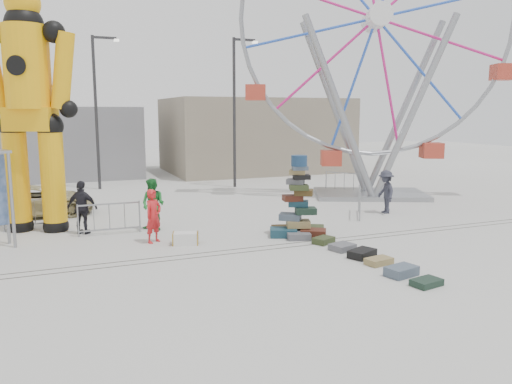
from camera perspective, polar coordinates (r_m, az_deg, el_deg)
name	(u,v)px	position (r m, az deg, el deg)	size (l,w,h in m)	color
ground	(287,254)	(14.73, 3.59, -7.05)	(90.00, 90.00, 0.00)	#9E9E99
track_line_near	(279,248)	(15.25, 2.61, -6.45)	(40.00, 0.04, 0.01)	#47443F
track_line_far	(273,245)	(15.60, 2.00, -6.09)	(40.00, 0.04, 0.01)	#47443F
building_right	(255,135)	(35.32, -0.15, 6.54)	(12.00, 8.00, 5.00)	gray
building_left	(56,142)	(34.80, -21.84, 5.36)	(10.00, 8.00, 4.40)	gray
lamp_post_right	(236,105)	(27.35, -2.31, 9.93)	(1.41, 0.25, 8.00)	#2D2D30
lamp_post_left	(98,105)	(27.84, -17.66, 9.50)	(1.41, 0.25, 8.00)	#2D2D30
suitcase_tower	(298,213)	(16.73, 4.83, -2.43)	(2.12, 1.76, 2.70)	#1B4051
crash_test_dummy	(30,102)	(18.61, -24.46, 9.39)	(3.28, 1.84, 8.43)	black
ferris_wheel	(375,42)	(25.01, 13.50, 16.33)	(11.81, 5.43, 14.90)	gray
steamer_trunk	(186,238)	(15.83, -8.06, -5.28)	(0.79, 0.46, 0.37)	silver
row_case_0	(324,240)	(15.93, 7.72, -5.49)	(0.66, 0.46, 0.20)	#344020
row_case_1	(342,247)	(15.26, 9.84, -6.21)	(0.69, 0.56, 0.19)	slate
row_case_2	(362,254)	(14.62, 12.03, -6.89)	(0.82, 0.51, 0.23)	black
row_case_3	(379,261)	(14.09, 13.86, -7.67)	(0.74, 0.44, 0.18)	#94804B
row_case_4	(401,271)	(13.29, 16.29, -8.66)	(0.82, 0.52, 0.24)	#4B5A6C
row_case_5	(426,282)	(12.75, 18.90, -9.75)	(0.73, 0.47, 0.16)	#1B3024
barricade_dummy_b	(35,214)	(19.28, -23.94, -2.27)	(2.00, 0.10, 1.10)	gray
barricade_dummy_c	(109,219)	(17.53, -16.40, -2.93)	(2.00, 0.10, 1.10)	gray
barricade_wheel_front	(359,202)	(20.23, 11.74, -1.16)	(2.00, 0.10, 1.10)	gray
barricade_wheel_back	(344,183)	(25.69, 10.05, 1.05)	(2.00, 0.10, 1.10)	gray
pedestrian_red	(153,216)	(16.08, -11.65, -2.70)	(0.62, 0.41, 1.71)	red
pedestrian_green	(153,205)	(17.76, -11.67, -1.41)	(0.88, 0.69, 1.82)	#1C702B
pedestrian_black	(82,208)	(17.82, -19.23, -1.69)	(1.07, 0.44, 1.82)	black
pedestrian_grey	(386,192)	(20.99, 14.60, 0.02)	(1.14, 0.66, 1.77)	#282935
parked_suv	(36,201)	(21.62, -23.83, -0.94)	(2.03, 4.40, 1.22)	tan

